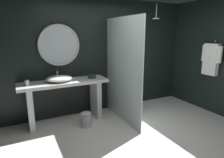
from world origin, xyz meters
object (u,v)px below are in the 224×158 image
at_px(rain_shower_head, 156,17).
at_px(waste_bin, 86,119).
at_px(tumbler_cup, 27,83).
at_px(tissue_box, 92,77).
at_px(vessel_sink, 59,79).
at_px(toilet, 129,99).
at_px(hanging_bathrobe, 211,58).
at_px(round_wall_mirror, 59,45).

height_order(rain_shower_head, waste_bin, rain_shower_head).
distance_m(tumbler_cup, tissue_box, 1.29).
height_order(vessel_sink, waste_bin, vessel_sink).
relative_size(tissue_box, rain_shower_head, 0.40).
relative_size(tumbler_cup, rain_shower_head, 0.30).
bearing_deg(toilet, tissue_box, 178.38).
xyz_separation_m(hanging_bathrobe, toilet, (-1.60, 0.89, -1.01)).
bearing_deg(toilet, waste_bin, -163.88).
xyz_separation_m(tumbler_cup, round_wall_mirror, (0.69, 0.29, 0.65)).
relative_size(tumbler_cup, hanging_bathrobe, 0.13).
bearing_deg(vessel_sink, toilet, -1.98).
height_order(vessel_sink, toilet, vessel_sink).
bearing_deg(round_wall_mirror, vessel_sink, -110.31).
relative_size(tumbler_cup, waste_bin, 0.33).
distance_m(tumbler_cup, rain_shower_head, 3.20).
xyz_separation_m(toilet, waste_bin, (-1.23, -0.36, -0.11)).
bearing_deg(round_wall_mirror, tissue_box, -24.87).
xyz_separation_m(vessel_sink, rain_shower_head, (2.34, -0.04, 1.26)).
xyz_separation_m(tissue_box, rain_shower_head, (1.65, -0.01, 1.28)).
bearing_deg(tumbler_cup, round_wall_mirror, 23.05).
bearing_deg(hanging_bathrobe, round_wall_mirror, 159.09).
bearing_deg(waste_bin, rain_shower_head, 10.96).
relative_size(rain_shower_head, waste_bin, 1.12).
xyz_separation_m(round_wall_mirror, toilet, (1.54, -0.30, -1.32)).
distance_m(toilet, waste_bin, 1.28).
bearing_deg(tissue_box, tumbler_cup, -179.13).
bearing_deg(rain_shower_head, tumbler_cup, -179.74).
relative_size(tumbler_cup, toilet, 0.17).
bearing_deg(round_wall_mirror, tumbler_cup, -156.95).
bearing_deg(toilet, rain_shower_head, 1.63).
xyz_separation_m(vessel_sink, tumbler_cup, (-0.60, -0.05, -0.01)).
height_order(vessel_sink, tumbler_cup, vessel_sink).
distance_m(round_wall_mirror, waste_bin, 1.61).
distance_m(tissue_box, round_wall_mirror, 0.93).
distance_m(hanging_bathrobe, waste_bin, 3.09).
height_order(vessel_sink, tissue_box, vessel_sink).
height_order(vessel_sink, rain_shower_head, rain_shower_head).
bearing_deg(hanging_bathrobe, tumbler_cup, 166.74).
bearing_deg(vessel_sink, rain_shower_head, -0.88).
distance_m(rain_shower_head, waste_bin, 2.85).
distance_m(tumbler_cup, hanging_bathrobe, 3.94).
distance_m(rain_shower_head, hanging_bathrobe, 1.58).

